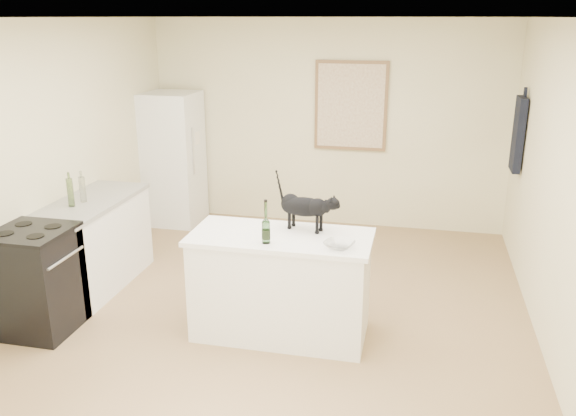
{
  "coord_description": "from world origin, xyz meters",
  "views": [
    {
      "loc": [
        1.16,
        -4.62,
        2.61
      ],
      "look_at": [
        0.15,
        -0.15,
        1.12
      ],
      "focal_mm": 36.93,
      "sensor_mm": 36.0,
      "label": 1
    }
  ],
  "objects_px": {
    "black_cat": "(304,209)",
    "glass_bowl": "(339,245)",
    "fridge": "(172,159)",
    "stove": "(37,282)",
    "wine_bottle": "(266,224)"
  },
  "relations": [
    {
      "from": "wine_bottle",
      "to": "glass_bowl",
      "type": "relative_size",
      "value": 1.36
    },
    {
      "from": "fridge",
      "to": "glass_bowl",
      "type": "bearing_deg",
      "value": -46.92
    },
    {
      "from": "black_cat",
      "to": "glass_bowl",
      "type": "bearing_deg",
      "value": -30.52
    },
    {
      "from": "stove",
      "to": "wine_bottle",
      "type": "distance_m",
      "value": 2.08
    },
    {
      "from": "stove",
      "to": "glass_bowl",
      "type": "relative_size",
      "value": 3.93
    },
    {
      "from": "fridge",
      "to": "wine_bottle",
      "type": "distance_m",
      "value": 3.39
    },
    {
      "from": "glass_bowl",
      "to": "black_cat",
      "type": "bearing_deg",
      "value": 134.37
    },
    {
      "from": "fridge",
      "to": "stove",
      "type": "bearing_deg",
      "value": -90.0
    },
    {
      "from": "black_cat",
      "to": "wine_bottle",
      "type": "distance_m",
      "value": 0.44
    },
    {
      "from": "black_cat",
      "to": "wine_bottle",
      "type": "height_order",
      "value": "black_cat"
    },
    {
      "from": "fridge",
      "to": "glass_bowl",
      "type": "distance_m",
      "value": 3.75
    },
    {
      "from": "glass_bowl",
      "to": "stove",
      "type": "bearing_deg",
      "value": -175.26
    },
    {
      "from": "stove",
      "to": "wine_bottle",
      "type": "bearing_deg",
      "value": 5.77
    },
    {
      "from": "stove",
      "to": "glass_bowl",
      "type": "height_order",
      "value": "glass_bowl"
    },
    {
      "from": "fridge",
      "to": "wine_bottle",
      "type": "xyz_separation_m",
      "value": [
        1.98,
        -2.75,
        0.21
      ]
    }
  ]
}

